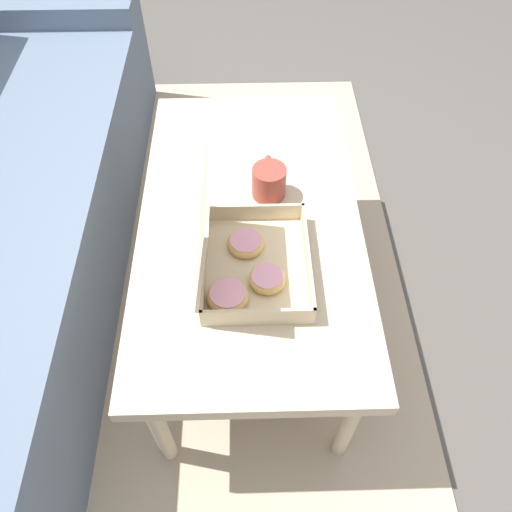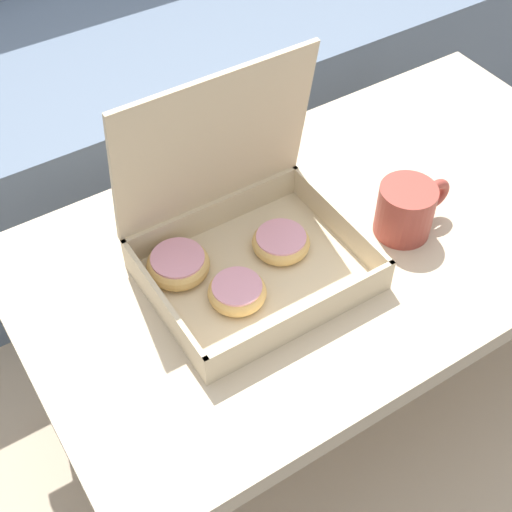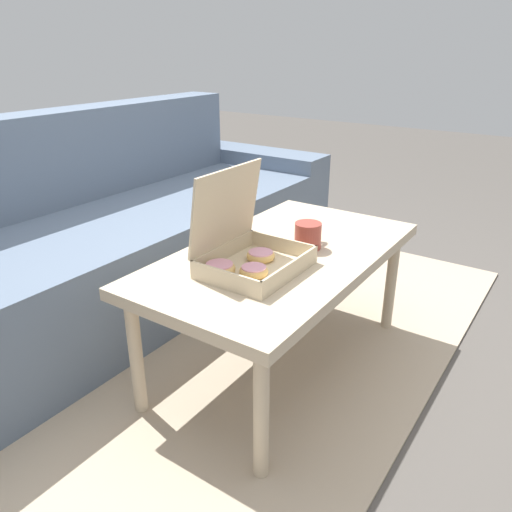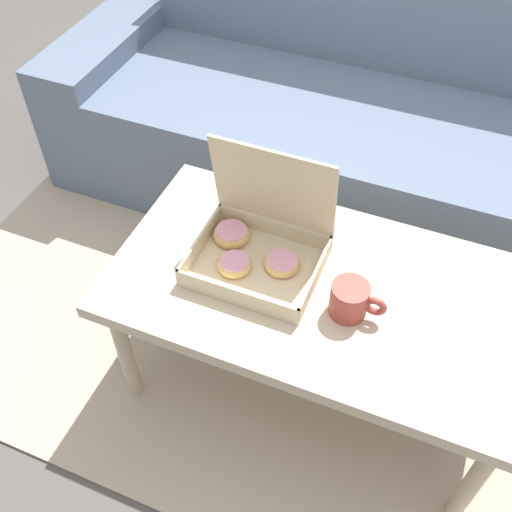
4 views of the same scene
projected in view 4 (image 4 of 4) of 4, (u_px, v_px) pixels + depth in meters
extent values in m
plane|color=#514C47|center=(320.00, 353.00, 1.95)|extent=(12.00, 12.00, 0.00)
cube|color=tan|center=(346.00, 286.00, 2.13)|extent=(2.68, 1.89, 0.01)
cube|color=slate|center=(382.00, 177.00, 2.19)|extent=(2.08, 0.63, 0.45)
cube|color=slate|center=(417.00, 70.00, 2.30)|extent=(2.08, 0.20, 0.87)
cube|color=slate|center=(120.00, 86.00, 2.52)|extent=(0.24, 0.83, 0.54)
cube|color=#C6B293|center=(321.00, 290.00, 1.55)|extent=(1.10, 0.60, 0.04)
cylinder|color=#C6B293|center=(125.00, 352.00, 1.70)|extent=(0.04, 0.04, 0.43)
cylinder|color=#C6B293|center=(473.00, 481.00, 1.45)|extent=(0.04, 0.04, 0.43)
cylinder|color=#C6B293|center=(199.00, 239.00, 2.00)|extent=(0.04, 0.04, 0.43)
cylinder|color=#C6B293|center=(499.00, 330.00, 1.75)|extent=(0.04, 0.04, 0.43)
cube|color=beige|center=(256.00, 268.00, 1.57)|extent=(0.33, 0.26, 0.01)
cube|color=beige|center=(236.00, 296.00, 1.47)|extent=(0.33, 0.01, 0.05)
cube|color=beige|center=(274.00, 228.00, 1.63)|extent=(0.33, 0.01, 0.05)
cube|color=beige|center=(200.00, 243.00, 1.59)|extent=(0.01, 0.26, 0.05)
cube|color=beige|center=(315.00, 278.00, 1.51)|extent=(0.01, 0.26, 0.05)
cube|color=beige|center=(273.00, 188.00, 1.50)|extent=(0.33, 0.05, 0.26)
torus|color=#E0B266|center=(234.00, 264.00, 1.55)|extent=(0.09, 0.09, 0.03)
cylinder|color=pink|center=(234.00, 262.00, 1.55)|extent=(0.08, 0.08, 0.01)
torus|color=#E0B266|center=(282.00, 263.00, 1.56)|extent=(0.09, 0.09, 0.03)
cylinder|color=pink|center=(282.00, 261.00, 1.55)|extent=(0.08, 0.08, 0.01)
torus|color=#E0B266|center=(232.00, 234.00, 1.62)|extent=(0.10, 0.10, 0.03)
cylinder|color=pink|center=(231.00, 232.00, 1.62)|extent=(0.08, 0.08, 0.02)
cylinder|color=#993D33|center=(349.00, 300.00, 1.45)|extent=(0.09, 0.09, 0.09)
torus|color=#993D33|center=(375.00, 306.00, 1.43)|extent=(0.06, 0.02, 0.06)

